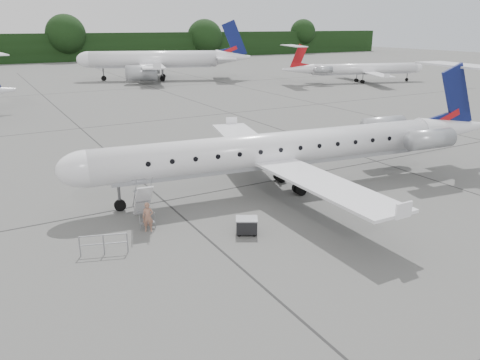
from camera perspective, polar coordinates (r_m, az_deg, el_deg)
ground at (r=26.37m, az=9.52°, el=-5.23°), size 320.00×320.00×0.00m
treeline at (r=149.51m, az=-24.41°, el=14.41°), size 260.00×4.00×8.00m
main_regional_jet at (r=30.25m, az=4.42°, el=5.76°), size 32.75×25.54×7.72m
airstair at (r=26.24m, az=-11.74°, el=-2.64°), size 1.14×2.30×2.42m
passenger at (r=25.24m, az=-11.16°, el=-4.46°), size 0.69×0.59×1.61m
safety_railing at (r=23.41m, az=-16.27°, el=-7.58°), size 2.11×0.78×1.00m
baggage_cart at (r=24.59m, az=0.82°, el=-5.57°), size 1.37×1.29×0.94m
bg_narrowbody at (r=95.18m, az=-10.52°, el=15.22°), size 37.24×32.49×11.16m
bg_regional_right at (r=93.06m, az=15.06°, el=13.56°), size 31.12×26.12×7.01m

